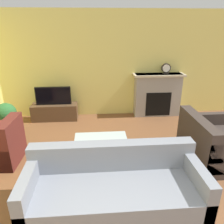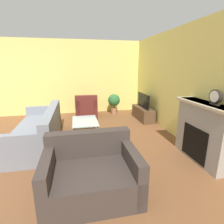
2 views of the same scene
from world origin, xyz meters
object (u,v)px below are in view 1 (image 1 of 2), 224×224
Objects in this scene: coffee_table at (101,142)px; mantel_clock at (166,68)px; couch_sectional at (114,189)px; tv at (53,96)px; couch_loveseat at (213,144)px; potted_plant at (6,115)px.

coffee_table is 3.48× the size of mantel_clock.
tv is at bearing 112.47° from couch_sectional.
couch_sectional is 1.10m from coffee_table.
couch_loveseat is 4.83× the size of mantel_clock.
couch_sectional is at bearing -46.40° from potted_plant.
couch_sectional is 2.44× the size of coffee_table.
couch_loveseat is (3.20, -2.05, -0.36)m from tv.
mantel_clock is at bearing 2.27° from tv.
mantel_clock is at bearing 50.41° from coffee_table.
mantel_clock reaches higher than potted_plant.
mantel_clock is (2.90, 0.11, 0.63)m from tv.
potted_plant is at bearing 73.10° from couch_loveseat.
couch_sectional is (1.28, -3.10, -0.36)m from tv.
tv is 1.22m from potted_plant.
tv reaches higher than coffee_table.
potted_plant is at bearing 149.38° from coffee_table.
potted_plant reaches higher than coffee_table.
coffee_table is 1.24× the size of potted_plant.
coffee_table is (-2.06, 0.04, 0.11)m from couch_loveseat.
couch_loveseat is 1.39× the size of coffee_table.
couch_sectional is at bearing -116.80° from mantel_clock.
couch_loveseat is at bearing -16.90° from potted_plant.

